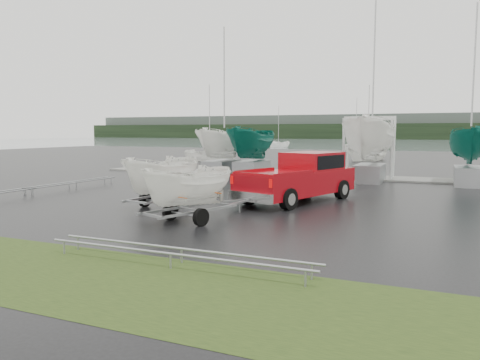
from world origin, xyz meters
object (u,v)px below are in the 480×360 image
(pickup_truck, at_px, (302,176))
(trailer_parked, at_px, (162,144))
(trailer_hitched, at_px, (189,153))
(boat_hoist, at_px, (369,138))

(pickup_truck, bearing_deg, trailer_parked, -119.53)
(trailer_hitched, bearing_deg, trailer_parked, 157.01)
(trailer_parked, bearing_deg, pickup_truck, 47.62)
(trailer_hitched, height_order, trailer_parked, trailer_parked)
(trailer_parked, bearing_deg, trailer_hitched, -35.85)
(trailer_parked, xyz_separation_m, boat_hoist, (6.01, 15.52, 0.02))
(pickup_truck, distance_m, trailer_parked, 6.50)
(pickup_truck, xyz_separation_m, trailer_hitched, (-2.17, -6.46, 1.27))
(trailer_parked, height_order, boat_hoist, trailer_parked)
(trailer_hitched, xyz_separation_m, boat_hoist, (3.48, 17.76, 0.27))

